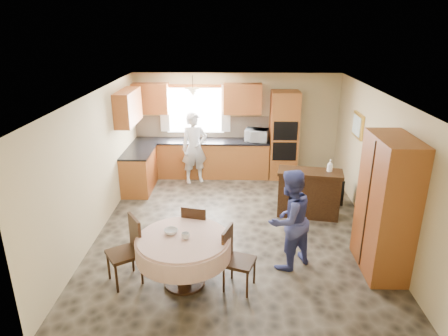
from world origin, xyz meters
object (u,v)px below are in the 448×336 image
cupboard (386,206)px  chair_right (234,256)px  dining_table (183,248)px  chair_back (196,229)px  chair_left (129,247)px  sideboard (309,195)px  person_dining (289,220)px  oven_tower (284,135)px  person_sink (194,148)px

cupboard → chair_right: cupboard is taller
dining_table → chair_back: size_ratio=1.42×
chair_left → cupboard: bearing=62.3°
dining_table → sideboard: bearing=46.2°
chair_back → person_dining: bearing=-174.1°
oven_tower → sideboard: size_ratio=1.72×
dining_table → person_dining: person_dining is taller
chair_right → chair_left: bearing=104.4°
dining_table → chair_left: size_ratio=1.35×
chair_right → person_dining: (0.83, 0.57, 0.29)m
chair_back → person_sink: (-0.33, 3.32, 0.32)m
oven_tower → chair_left: bearing=-122.2°
oven_tower → person_dining: 3.91m
cupboard → chair_left: 3.85m
chair_right → person_sink: person_sink is taller
dining_table → chair_back: (0.12, 0.68, -0.08)m
cupboard → chair_back: cupboard is taller
sideboard → chair_right: (-1.46, -2.34, 0.08)m
person_sink → person_dining: bearing=-83.9°
cupboard → chair_back: 2.92m
person_sink → sideboard: bearing=-56.5°
oven_tower → chair_back: size_ratio=2.22×
cupboard → dining_table: cupboard is taller
cupboard → dining_table: size_ratio=1.56×
oven_tower → chair_right: bearing=-104.9°
cupboard → chair_left: (-3.79, -0.40, -0.51)m
chair_back → sideboard: bearing=-129.7°
sideboard → person_sink: bearing=154.4°
chair_right → person_sink: 4.18m
oven_tower → person_sink: 2.17m
dining_table → person_sink: 4.02m
oven_tower → chair_back: bearing=-115.8°
chair_right → oven_tower: bearing=4.4°
chair_right → person_sink: bearing=32.4°
oven_tower → chair_left: 5.13m
chair_back → person_dining: (1.44, -0.17, 0.28)m
dining_table → chair_left: bearing=174.5°
sideboard → cupboard: (0.79, -1.80, 0.62)m
chair_right → chair_back: bearing=59.0°
sideboard → chair_left: (-3.00, -2.21, 0.12)m
chair_back → person_sink: person_sink is taller
chair_back → chair_right: bearing=142.4°
chair_left → chair_right: chair_left is taller
person_dining → chair_left: bearing=-27.3°
chair_back → dining_table: bearing=92.8°
chair_left → person_sink: bearing=137.6°
chair_back → person_dining: 1.48m
person_dining → cupboard: bearing=140.9°
chair_right → dining_table: bearing=105.1°
oven_tower → sideboard: oven_tower is taller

